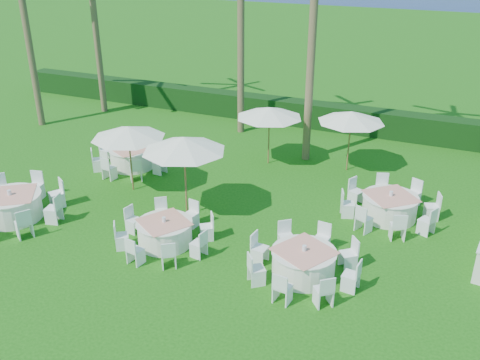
% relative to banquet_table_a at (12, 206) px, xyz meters
% --- Properties ---
extents(ground, '(120.00, 120.00, 0.00)m').
position_rel_banquet_table_a_xyz_m(ground, '(6.27, 1.08, -0.45)').
color(ground, '#16500D').
rests_on(ground, ground).
extents(hedge, '(34.00, 1.00, 1.20)m').
position_rel_banquet_table_a_xyz_m(hedge, '(6.27, 13.08, 0.15)').
color(hedge, black).
rests_on(hedge, ground).
extents(banquet_table_a, '(3.44, 3.44, 1.03)m').
position_rel_banquet_table_a_xyz_m(banquet_table_a, '(0.00, 0.00, 0.00)').
color(banquet_table_a, white).
rests_on(banquet_table_a, ground).
extents(banquet_table_b, '(3.01, 3.01, 0.91)m').
position_rel_banquet_table_a_xyz_m(banquet_table_b, '(5.50, 0.63, -0.06)').
color(banquet_table_b, white).
rests_on(banquet_table_b, ground).
extents(banquet_table_c, '(3.17, 3.17, 0.96)m').
position_rel_banquet_table_a_xyz_m(banquet_table_c, '(9.90, 0.72, -0.04)').
color(banquet_table_c, white).
rests_on(banquet_table_c, ground).
extents(banquet_table_d, '(3.21, 3.21, 0.97)m').
position_rel_banquet_table_a_xyz_m(banquet_table_d, '(1.21, 5.26, -0.03)').
color(banquet_table_d, white).
rests_on(banquet_table_d, ground).
extents(banquet_table_f, '(3.16, 3.16, 0.97)m').
position_rel_banquet_table_a_xyz_m(banquet_table_f, '(11.53, 5.07, -0.03)').
color(banquet_table_f, white).
rests_on(banquet_table_f, ground).
extents(umbrella_a, '(2.67, 2.67, 2.49)m').
position_rel_banquet_table_a_xyz_m(umbrella_a, '(2.44, 3.44, 1.81)').
color(umbrella_a, brown).
rests_on(umbrella_a, ground).
extents(umbrella_b, '(2.76, 2.76, 2.81)m').
position_rel_banquet_table_a_xyz_m(umbrella_b, '(5.22, 2.54, 2.11)').
color(umbrella_b, brown).
rests_on(umbrella_b, ground).
extents(umbrella_c, '(2.68, 2.68, 2.41)m').
position_rel_banquet_table_a_xyz_m(umbrella_c, '(6.15, 7.82, 1.75)').
color(umbrella_c, brown).
rests_on(umbrella_c, ground).
extents(umbrella_d, '(2.62, 2.62, 2.46)m').
position_rel_banquet_table_a_xyz_m(umbrella_d, '(9.31, 8.44, 1.79)').
color(umbrella_d, brown).
rests_on(umbrella_d, ground).
extents(palm_a, '(4.40, 3.95, 10.46)m').
position_rel_banquet_table_a_xyz_m(palm_a, '(-4.49, 11.03, 5.25)').
color(palm_a, brown).
rests_on(palm_a, ground).
extents(palm_b, '(4.40, 4.16, 8.84)m').
position_rel_banquet_table_a_xyz_m(palm_b, '(3.55, 10.96, 4.42)').
color(palm_b, brown).
rests_on(palm_b, ground).
extents(palm_f, '(4.38, 4.22, 9.02)m').
position_rel_banquet_table_a_xyz_m(palm_f, '(-5.97, 7.92, 4.51)').
color(palm_f, brown).
rests_on(palm_f, ground).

